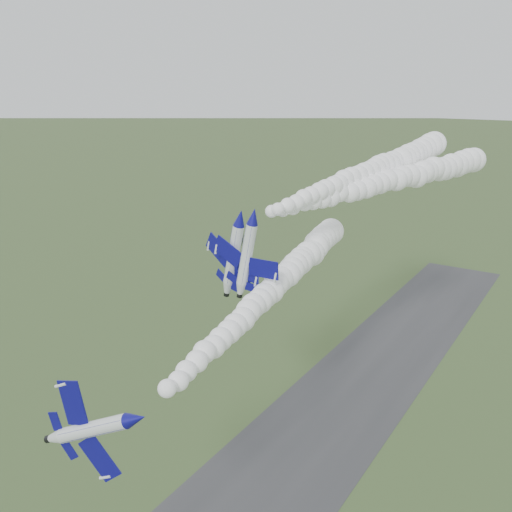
{
  "coord_description": "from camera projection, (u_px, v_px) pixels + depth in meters",
  "views": [
    {
      "loc": [
        39.62,
        -38.48,
        62.77
      ],
      "look_at": [
        4.66,
        16.75,
        42.63
      ],
      "focal_mm": 40.0,
      "sensor_mm": 36.0,
      "label": 1
    }
  ],
  "objects": [
    {
      "name": "smoke_trail_jet_pair_left",
      "position": [
        392.0,
        181.0,
        97.58
      ],
      "size": [
        21.71,
        61.39,
        4.98
      ],
      "primitive_type": null,
      "rotation": [
        0.0,
        0.0,
        -0.27
      ],
      "color": "white"
    },
    {
      "name": "jet_pair_left",
      "position": [
        240.0,
        218.0,
        75.28
      ],
      "size": [
        11.09,
        13.36,
        4.12
      ],
      "rotation": [
        0.0,
        0.26,
        -0.27
      ],
      "color": "silver"
    },
    {
      "name": "smoke_trail_jet_lead",
      "position": [
        274.0,
        287.0,
        76.51
      ],
      "size": [
        15.54,
        57.82,
        4.53
      ],
      "primitive_type": null,
      "rotation": [
        0.0,
        0.0,
        0.19
      ],
      "color": "white"
    },
    {
      "name": "jet_lead",
      "position": [
        136.0,
        419.0,
        48.59
      ],
      "size": [
        4.67,
        12.17,
        9.19
      ],
      "rotation": [
        0.0,
        1.14,
        0.19
      ],
      "color": "silver"
    },
    {
      "name": "jet_pair_right",
      "position": [
        253.0,
        216.0,
        72.8
      ],
      "size": [
        10.68,
        13.02,
        3.71
      ],
      "rotation": [
        0.0,
        0.21,
        -0.08
      ],
      "color": "silver"
    },
    {
      "name": "runway",
      "position": [
        275.0,
        478.0,
        94.03
      ],
      "size": [
        24.0,
        260.0,
        0.04
      ],
      "primitive_type": "cube",
      "color": "#303033",
      "rests_on": "ground"
    },
    {
      "name": "smoke_trail_jet_pair_right",
      "position": [
        371.0,
        170.0,
        97.81
      ],
      "size": [
        9.67,
        60.83,
        5.1
      ],
      "primitive_type": null,
      "rotation": [
        0.0,
        0.0,
        -0.08
      ],
      "color": "white"
    }
  ]
}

